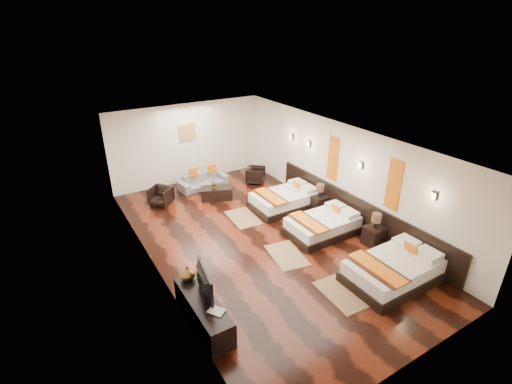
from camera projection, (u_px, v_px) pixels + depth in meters
floor at (258, 239)px, 10.07m from camera, size 5.50×9.50×0.01m
ceiling at (259, 139)px, 8.89m from camera, size 5.50×9.50×0.01m
back_wall at (188, 143)px, 13.16m from camera, size 5.50×0.01×2.80m
left_wall at (152, 220)px, 8.19m from camera, size 0.01×9.50×2.80m
right_wall at (340, 171)px, 10.78m from camera, size 0.01×9.50×2.80m
headboard_panel at (355, 212)px, 10.54m from camera, size 0.08×6.60×0.90m
bed_near at (394, 270)px, 8.39m from camera, size 2.15×1.35×0.82m
bed_mid at (323, 225)px, 10.26m from camera, size 1.96×1.23×0.75m
bed_far at (285, 200)px, 11.67m from camera, size 2.04×1.28×0.78m
nightstand_a at (374, 234)px, 9.72m from camera, size 0.46×0.46×0.90m
nightstand_b at (319, 202)px, 11.43m from camera, size 0.45×0.45×0.89m
jute_mat_near at (342, 293)px, 8.09m from camera, size 0.82×1.24×0.01m
jute_mat_mid at (287, 255)px, 9.39m from camera, size 0.94×1.31×0.01m
jute_mat_far at (243, 218)px, 11.15m from camera, size 0.84×1.26×0.01m
tv_console at (203, 311)px, 7.22m from camera, size 0.50×1.80×0.55m
tv at (200, 282)px, 7.14m from camera, size 0.29×0.99×0.56m
book at (213, 315)px, 6.72m from camera, size 0.34×0.37×0.03m
figurine at (187, 273)px, 7.60m from camera, size 0.32×0.32×0.32m
sofa at (203, 181)px, 13.05m from camera, size 1.77×0.83×0.50m
armchair_left at (161, 196)px, 11.85m from camera, size 0.89×0.89×0.58m
armchair_right at (256, 175)px, 13.42m from camera, size 0.89×0.89×0.58m
coffee_table at (217, 193)px, 12.25m from camera, size 1.11×0.84×0.40m
table_plant at (214, 185)px, 12.04m from camera, size 0.30×0.28×0.28m
orange_panel_a at (394, 185)px, 9.17m from camera, size 0.04×0.40×1.30m
orange_panel_b at (333, 158)px, 10.87m from camera, size 0.04×0.40×1.30m
sconce_near at (434, 196)px, 8.24m from camera, size 0.07×0.12×0.18m
sconce_mid at (361, 165)px, 9.95m from camera, size 0.07×0.12×0.18m
sconce_far at (309, 144)px, 11.65m from camera, size 0.07×0.12×0.18m
sconce_lounge at (292, 137)px, 12.34m from camera, size 0.07×0.12×0.18m
gold_artwork at (187, 133)px, 12.97m from camera, size 0.60×0.04×0.60m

